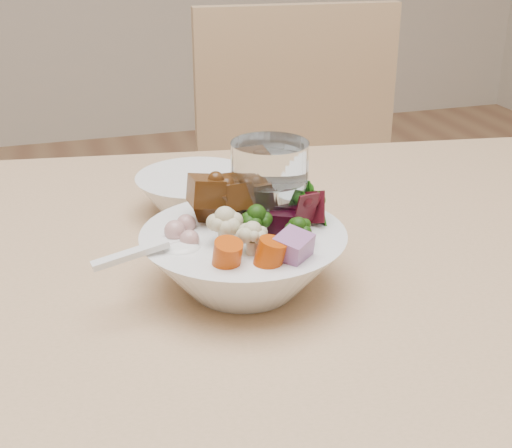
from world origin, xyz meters
name	(u,v)px	position (x,y,z in m)	size (l,w,h in m)	color
dining_table	(401,344)	(0.18, -0.07, 0.67)	(1.72, 1.13, 0.75)	tan
chair_far	(309,215)	(0.34, 0.62, 0.52)	(0.46, 0.46, 0.92)	tan
food_bowl	(245,255)	(0.02, -0.03, 0.78)	(0.20, 0.20, 0.11)	white
soup_spoon	(169,251)	(-0.06, -0.05, 0.81)	(0.10, 0.03, 0.02)	white
water_glass	(269,210)	(0.05, 0.01, 0.81)	(0.08, 0.08, 0.13)	white
side_bowl	(197,195)	(0.01, 0.16, 0.77)	(0.15, 0.15, 0.05)	white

